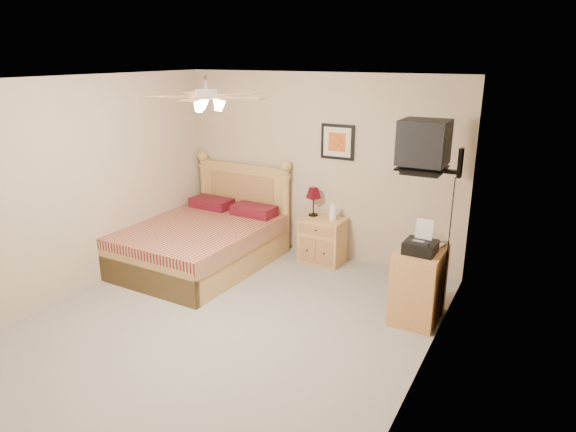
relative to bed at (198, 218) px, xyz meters
The scene contains 17 objects.
floor 1.78m from the bed, 42.73° to the right, with size 4.50×4.50×0.00m, color gray.
ceiling 2.47m from the bed, 42.73° to the right, with size 4.00×4.50×0.04m, color white.
wall_back 1.76m from the bed, 42.98° to the left, with size 4.00×0.04×2.50m, color tan.
wall_front 3.63m from the bed, 70.21° to the right, with size 4.00×0.04×2.50m, color tan.
wall_left 1.49m from the bed, 125.11° to the right, with size 0.04×4.50×2.50m, color tan.
wall_right 3.45m from the bed, 19.22° to the right, with size 0.04×4.50×2.50m, color tan.
bed is the anchor object (origin of this frame).
nightstand 1.70m from the bed, 32.30° to the left, with size 0.56×0.42×0.61m, color #BC8446.
table_lamp 1.56m from the bed, 38.23° to the left, with size 0.21×0.21×0.40m, color #510711, non-canonical shape.
lotion_bottle 1.78m from the bed, 30.38° to the left, with size 0.10×0.10×0.26m, color white.
framed_picture 2.08m from the bed, 36.82° to the left, with size 0.46×0.04×0.46m, color black.
dresser 2.96m from the bed, ahead, with size 0.46×0.66×0.78m, color #B17435.
fax_machine 2.97m from the bed, ahead, with size 0.31×0.33×0.33m, color black, non-canonical shape.
magazine_lower 2.94m from the bed, ahead, with size 0.21×0.28×0.03m, color beige.
magazine_upper 2.95m from the bed, ahead, with size 0.19×0.26×0.02m, color gray.
wall_tv 3.18m from the bed, ahead, with size 0.56×0.46×0.58m, color black, non-canonical shape.
ceiling_fan 2.47m from the bed, 47.43° to the right, with size 1.14×1.14×0.28m, color silver, non-canonical shape.
Camera 1 is at (2.83, -3.98, 2.73)m, focal length 32.00 mm.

